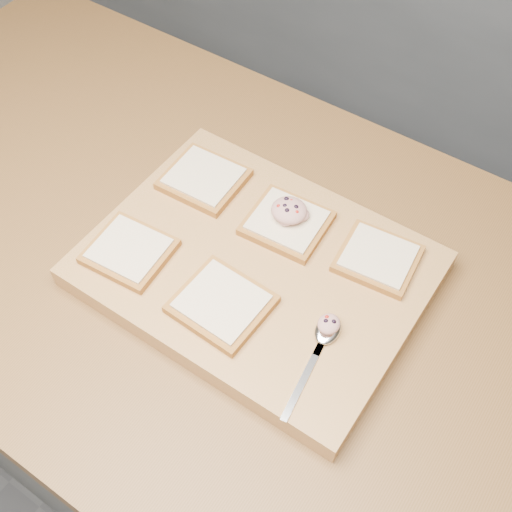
{
  "coord_description": "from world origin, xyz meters",
  "views": [
    {
      "loc": [
        0.16,
        -0.45,
        1.69
      ],
      "look_at": [
        -0.15,
        -0.0,
        0.95
      ],
      "focal_mm": 45.0,
      "sensor_mm": 36.0,
      "label": 1
    }
  ],
  "objects_px": {
    "tuna_salad_dollop": "(289,210)",
    "bread_far_center": "(287,223)",
    "cutting_board": "(256,269)",
    "spoon": "(324,337)"
  },
  "relations": [
    {
      "from": "bread_far_center",
      "to": "spoon",
      "type": "distance_m",
      "value": 0.2
    },
    {
      "from": "bread_far_center",
      "to": "spoon",
      "type": "bearing_deg",
      "value": -42.91
    },
    {
      "from": "tuna_salad_dollop",
      "to": "bread_far_center",
      "type": "bearing_deg",
      "value": -78.75
    },
    {
      "from": "bread_far_center",
      "to": "tuna_salad_dollop",
      "type": "bearing_deg",
      "value": 101.25
    },
    {
      "from": "cutting_board",
      "to": "bread_far_center",
      "type": "relative_size",
      "value": 3.84
    },
    {
      "from": "cutting_board",
      "to": "tuna_salad_dollop",
      "type": "bearing_deg",
      "value": 90.01
    },
    {
      "from": "bread_far_center",
      "to": "tuna_salad_dollop",
      "type": "xyz_separation_m",
      "value": [
        -0.0,
        0.01,
        0.02
      ]
    },
    {
      "from": "spoon",
      "to": "cutting_board",
      "type": "bearing_deg",
      "value": 159.72
    },
    {
      "from": "spoon",
      "to": "bread_far_center",
      "type": "bearing_deg",
      "value": 137.09
    },
    {
      "from": "bread_far_center",
      "to": "tuna_salad_dollop",
      "type": "distance_m",
      "value": 0.02
    }
  ]
}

